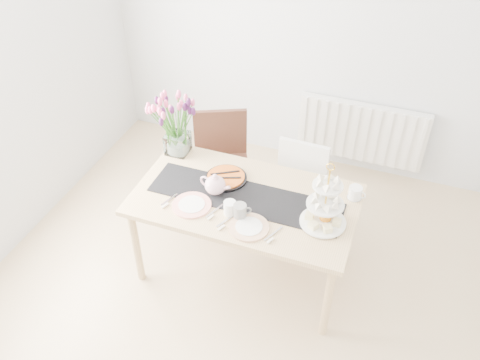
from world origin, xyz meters
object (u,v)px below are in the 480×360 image
(cream_jug, at_px, (355,193))
(mug_orange, at_px, (326,216))
(chair_brown, at_px, (221,156))
(radiator, at_px, (361,132))
(teapot, at_px, (215,185))
(plate_right, at_px, (249,227))
(chair_white, at_px, (297,185))
(tart_tin, at_px, (226,178))
(dining_table, at_px, (245,206))
(cake_stand, at_px, (325,209))
(plate_left, at_px, (192,205))
(tulip_vase, at_px, (175,116))
(mug_grey, at_px, (240,211))
(mug_white, at_px, (230,208))

(cream_jug, height_order, mug_orange, cream_jug)
(chair_brown, bearing_deg, radiator, 16.30)
(teapot, xyz_separation_m, plate_right, (0.34, -0.25, -0.07))
(chair_white, xyz_separation_m, tart_tin, (-0.45, -0.43, 0.28))
(dining_table, distance_m, mug_orange, 0.60)
(cake_stand, relative_size, plate_left, 1.66)
(cake_stand, height_order, teapot, cake_stand)
(tulip_vase, height_order, mug_grey, tulip_vase)
(dining_table, relative_size, plate_right, 5.87)
(cream_jug, relative_size, mug_white, 0.93)
(radiator, relative_size, chair_white, 1.43)
(dining_table, relative_size, tulip_vase, 2.57)
(tart_tin, bearing_deg, chair_brown, 115.65)
(dining_table, distance_m, plate_left, 0.40)
(mug_grey, relative_size, mug_orange, 1.15)
(mug_white, xyz_separation_m, plate_left, (-0.28, -0.02, -0.04))
(plate_right, bearing_deg, cream_jug, 42.09)
(plate_right, bearing_deg, tulip_vase, 142.80)
(tart_tin, bearing_deg, mug_white, -64.41)
(tart_tin, relative_size, mug_orange, 3.30)
(dining_table, relative_size, cake_stand, 3.48)
(radiator, bearing_deg, mug_grey, -107.64)
(chair_white, distance_m, plate_left, 1.01)
(chair_white, distance_m, teapot, 0.83)
(cake_stand, xyz_separation_m, cream_jug, (0.15, 0.34, -0.08))
(chair_white, distance_m, tulip_vase, 1.14)
(radiator, height_order, teapot, teapot)
(radiator, height_order, cream_jug, cream_jug)
(teapot, xyz_separation_m, tart_tin, (0.02, 0.17, -0.06))
(mug_grey, height_order, mug_orange, mug_grey)
(radiator, relative_size, tulip_vase, 1.93)
(teapot, height_order, mug_grey, teapot)
(chair_brown, relative_size, mug_orange, 9.76)
(dining_table, height_order, teapot, teapot)
(radiator, distance_m, plate_left, 2.05)
(cake_stand, distance_m, cream_jug, 0.38)
(tulip_vase, relative_size, mug_orange, 6.58)
(plate_left, bearing_deg, tart_tin, 70.97)
(teapot, distance_m, mug_orange, 0.81)
(mug_orange, bearing_deg, tulip_vase, 137.48)
(radiator, distance_m, chair_white, 1.08)
(plate_left, bearing_deg, mug_white, 3.95)
(cake_stand, bearing_deg, plate_right, -154.94)
(tulip_vase, xyz_separation_m, cake_stand, (1.27, -0.41, -0.21))
(tart_tin, height_order, mug_grey, mug_grey)
(dining_table, xyz_separation_m, tart_tin, (-0.20, 0.14, 0.09))
(radiator, relative_size, cake_stand, 2.61)
(teapot, height_order, plate_left, teapot)
(tulip_vase, distance_m, plate_right, 1.08)
(teapot, bearing_deg, chair_brown, 119.81)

